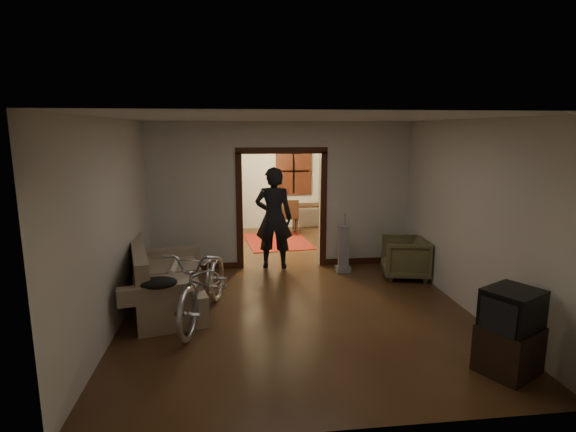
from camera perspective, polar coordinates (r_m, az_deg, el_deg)
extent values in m
cube|color=#351F10|center=(8.23, -0.25, -7.83)|extent=(5.00, 8.50, 0.01)
cube|color=white|center=(7.80, -0.27, 12.05)|extent=(5.00, 8.50, 0.01)
cube|color=beige|center=(12.09, -2.60, 4.99)|extent=(5.00, 0.02, 2.80)
cube|color=beige|center=(8.01, -18.34, 1.40)|extent=(0.02, 8.50, 2.80)
cube|color=beige|center=(8.55, 16.63, 2.08)|extent=(0.02, 8.50, 2.80)
cube|color=beige|center=(8.63, -0.84, 2.62)|extent=(5.00, 0.14, 2.80)
cube|color=#35150C|center=(8.68, -0.83, 0.66)|extent=(1.74, 0.20, 2.32)
cube|color=black|center=(12.11, 0.72, 5.73)|extent=(0.98, 0.06, 1.28)
sphere|color=#FFE0A5|center=(10.29, -1.90, 9.26)|extent=(0.24, 0.24, 0.24)
cube|color=silver|center=(8.76, 6.07, 1.68)|extent=(0.08, 0.01, 0.12)
cube|color=#77684F|center=(7.09, -15.34, -7.34)|extent=(1.39, 2.22, 0.95)
cylinder|color=beige|center=(7.34, -14.25, -6.19)|extent=(0.09, 0.75, 0.09)
ellipsoid|color=black|center=(6.16, -16.18, -8.15)|extent=(0.50, 0.37, 0.14)
imported|color=silver|center=(6.47, -10.59, -8.20)|extent=(1.17, 2.20, 1.10)
imported|color=brown|center=(8.44, 14.64, -5.12)|extent=(0.95, 0.94, 0.73)
cube|color=black|center=(5.71, 26.19, -14.93)|extent=(0.77, 0.75, 0.53)
cube|color=black|center=(5.53, 26.59, -10.71)|extent=(0.72, 0.70, 0.48)
cube|color=gray|center=(8.50, 7.05, -4.16)|extent=(0.31, 0.26, 0.89)
imported|color=black|center=(8.61, -1.83, -0.25)|extent=(0.79, 0.59, 1.96)
cube|color=maroon|center=(10.81, -1.38, -3.21)|extent=(1.62, 2.02, 0.01)
cube|color=#1F2E1C|center=(11.90, -8.61, 1.94)|extent=(0.84, 0.51, 1.63)
sphere|color=#1E5972|center=(11.78, -8.77, 7.36)|extent=(0.26, 0.26, 0.26)
cube|color=black|center=(11.93, 2.81, -0.22)|extent=(0.94, 0.54, 0.69)
cube|color=black|center=(11.39, 0.19, -0.13)|extent=(0.49, 0.49, 0.92)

